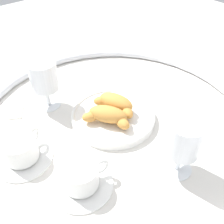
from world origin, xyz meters
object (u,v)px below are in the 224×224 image
(croissant_large, at_px, (115,103))
(sugar_packet, at_px, (16,112))
(pastry_plate, at_px, (112,117))
(coffee_cup_near, at_px, (81,178))
(juice_glass_right, at_px, (183,140))
(juice_glass_left, at_px, (44,78))
(coffee_cup_far, at_px, (22,151))
(croissant_small, at_px, (107,116))

(croissant_large, distance_m, sugar_packet, 0.28)
(pastry_plate, relative_size, coffee_cup_near, 1.67)
(coffee_cup_near, height_order, sugar_packet, coffee_cup_near)
(pastry_plate, xyz_separation_m, juice_glass_right, (-0.22, -0.00, 0.08))
(pastry_plate, xyz_separation_m, croissant_large, (0.01, -0.02, 0.03))
(pastry_plate, bearing_deg, sugar_packet, 43.07)
(coffee_cup_near, relative_size, juice_glass_right, 0.97)
(coffee_cup_near, distance_m, juice_glass_left, 0.31)
(coffee_cup_far, relative_size, juice_glass_left, 0.97)
(pastry_plate, xyz_separation_m, coffee_cup_far, (0.03, 0.24, 0.01))
(croissant_large, relative_size, juice_glass_left, 0.94)
(sugar_packet, bearing_deg, coffee_cup_far, -166.37)
(coffee_cup_far, distance_m, juice_glass_left, 0.21)
(croissant_large, xyz_separation_m, juice_glass_left, (0.16, 0.12, 0.05))
(juice_glass_right, xyz_separation_m, sugar_packet, (0.42, 0.19, -0.09))
(pastry_plate, relative_size, juice_glass_left, 1.62)
(coffee_cup_near, relative_size, sugar_packet, 2.72)
(juice_glass_left, bearing_deg, pastry_plate, -150.86)
(coffee_cup_near, bearing_deg, croissant_small, -57.19)
(pastry_plate, bearing_deg, coffee_cup_near, 121.93)
(pastry_plate, xyz_separation_m, croissant_small, (-0.01, 0.03, 0.03))
(croissant_small, distance_m, coffee_cup_far, 0.22)
(juice_glass_left, bearing_deg, juice_glass_right, -166.00)
(coffee_cup_far, xyz_separation_m, juice_glass_left, (0.14, -0.15, 0.07))
(croissant_small, bearing_deg, coffee_cup_near, 122.81)
(croissant_large, bearing_deg, coffee_cup_far, 85.06)
(croissant_small, relative_size, juice_glass_left, 0.86)
(croissant_large, relative_size, croissant_small, 1.09)
(juice_glass_left, relative_size, sugar_packet, 2.80)
(croissant_large, height_order, sugar_packet, croissant_large)
(juice_glass_right, bearing_deg, sugar_packet, 24.22)
(croissant_small, bearing_deg, sugar_packet, 36.71)
(croissant_large, relative_size, juice_glass_right, 0.94)
(croissant_small, distance_m, sugar_packet, 0.27)
(juice_glass_left, bearing_deg, coffee_cup_far, 132.82)
(croissant_large, height_order, coffee_cup_near, croissant_large)
(juice_glass_left, bearing_deg, coffee_cup_near, 163.02)
(pastry_plate, bearing_deg, juice_glass_right, -179.61)
(juice_glass_left, distance_m, sugar_packet, 0.13)
(croissant_large, height_order, juice_glass_left, juice_glass_left)
(pastry_plate, height_order, sugar_packet, pastry_plate)
(juice_glass_left, bearing_deg, croissant_large, -143.83)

